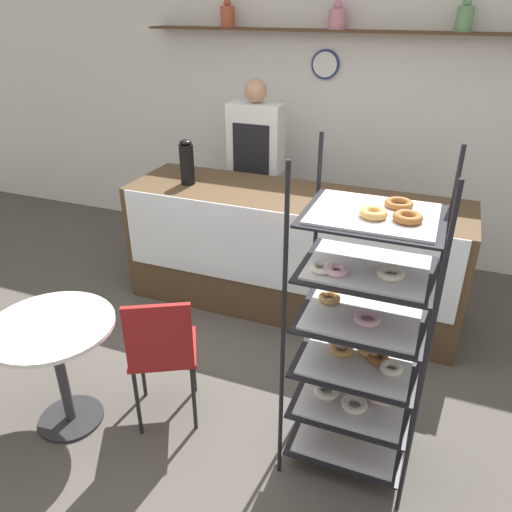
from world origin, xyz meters
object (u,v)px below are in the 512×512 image
object	(u,v)px
person_worker	(256,169)
cafe_chair	(162,348)
cafe_table	(56,350)
coffee_carafe	(187,162)
pastry_rack	(358,342)
donut_tray_counter	(366,208)

from	to	relation	value
person_worker	cafe_chair	xyz separation A→B (m)	(0.29, -2.18, -0.38)
cafe_table	coffee_carafe	world-z (taller)	coffee_carafe
cafe_chair	coffee_carafe	world-z (taller)	coffee_carafe
cafe_table	cafe_chair	size ratio (longest dim) A/B	0.79
pastry_rack	cafe_chair	world-z (taller)	pastry_rack
person_worker	donut_tray_counter	xyz separation A→B (m)	(1.13, -0.75, 0.07)
cafe_table	coffee_carafe	bearing A→B (deg)	91.04
coffee_carafe	donut_tray_counter	distance (m)	1.45
person_worker	cafe_chair	distance (m)	2.23
cafe_table	coffee_carafe	xyz separation A→B (m)	(-0.03, 1.69, 0.62)
person_worker	donut_tray_counter	distance (m)	1.36
pastry_rack	coffee_carafe	size ratio (longest dim) A/B	4.85
cafe_chair	cafe_table	bearing A→B (deg)	-7.96
person_worker	coffee_carafe	world-z (taller)	person_worker
person_worker	coffee_carafe	xyz separation A→B (m)	(-0.31, -0.70, 0.22)
person_worker	cafe_table	distance (m)	2.44
person_worker	donut_tray_counter	bearing A→B (deg)	-33.62
pastry_rack	donut_tray_counter	size ratio (longest dim) A/B	3.48
pastry_rack	coffee_carafe	bearing A→B (deg)	141.62
person_worker	coffee_carafe	distance (m)	0.80
donut_tray_counter	pastry_rack	bearing A→B (deg)	-80.30
cafe_chair	coffee_carafe	distance (m)	1.70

